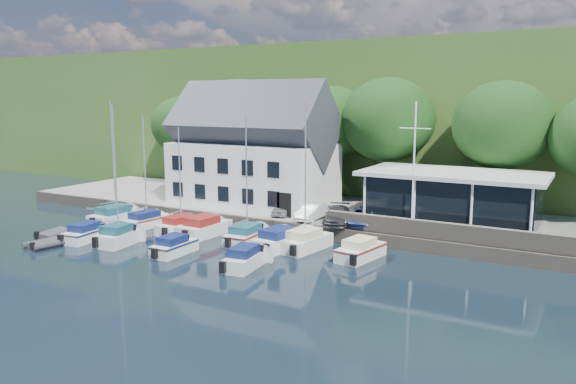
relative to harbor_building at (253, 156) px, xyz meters
The scene contains 33 objects.
ground 18.70m from the harbor_building, 67.01° to the right, with size 180.00×180.00×0.00m, color black.
quay 8.57m from the harbor_building, ahead, with size 60.00×13.00×1.00m, color gray.
quay_face 10.14m from the harbor_building, 38.16° to the right, with size 60.00×0.30×1.00m, color #6A6154.
hillside 46.11m from the harbor_building, 81.25° to the left, with size 160.00×75.00×16.00m, color #355720.
field_patch 56.60m from the harbor_building, 74.34° to the left, with size 50.00×30.00×0.30m, color #626A35.
harbor_building is the anchor object (origin of this frame).
club_pavilion 18.15m from the harbor_building, ahead, with size 13.20×7.20×4.10m, color black, non-canonical shape.
seawall 20.03m from the harbor_building, 15.03° to the right, with size 18.00×0.50×1.20m, color #6A6154.
gangway 13.23m from the harbor_building, 141.71° to the right, with size 1.20×6.00×1.40m, color silver, non-canonical shape.
car_silver 7.05m from the harbor_building, 33.64° to the right, with size 1.31×3.27×1.11m, color #B3B3B8.
car_white 9.46m from the harbor_building, 24.99° to the right, with size 1.34×3.83×1.26m, color silver.
car_dgrey 11.58m from the harbor_building, 21.75° to the right, with size 1.82×4.48×1.30m, color #2D2D32.
car_blue 13.10m from the harbor_building, 15.65° to the right, with size 1.58×3.99×1.37m, color navy.
flagpole 16.52m from the harbor_building, 14.16° to the right, with size 2.23×0.20×9.28m, color white, non-canonical shape.
tree_0 14.31m from the harbor_building, 155.24° to the left, with size 7.12×7.12×9.73m, color black, non-canonical shape.
tree_1 7.07m from the harbor_building, 134.11° to the left, with size 8.37×8.37×11.45m, color black, non-canonical shape.
tree_2 7.90m from the harbor_building, 51.66° to the left, with size 7.80×7.80×10.66m, color black, non-canonical shape.
tree_3 12.08m from the harbor_building, 27.22° to the left, with size 8.30×8.30×11.34m, color black, non-canonical shape.
tree_4 21.10m from the harbor_building, 15.55° to the left, with size 8.00×8.00×10.93m, color black, non-canonical shape.
boat_r1_0 12.15m from the harbor_building, 131.25° to the right, with size 2.21×6.79×9.48m, color silver, non-canonical shape.
boat_r1_1 10.13m from the harbor_building, 118.37° to the right, with size 1.77×6.19×8.25m, color silver, non-canonical shape.
boat_r1_2 9.05m from the harbor_building, 96.88° to the right, with size 1.83×6.04×8.52m, color silver, non-canonical shape.
boat_r1_3 10.06m from the harbor_building, 82.63° to the right, with size 2.25×6.50×1.57m, color silver, non-canonical shape.
boat_r1_4 10.64m from the harbor_building, 59.87° to the right, with size 2.04×5.90×8.71m, color silver, non-canonical shape.
boat_r1_5 13.31m from the harbor_building, 49.05° to the right, with size 2.12×6.09×1.56m, color silver, non-canonical shape.
boat_r1_6 13.12m from the harbor_building, 41.38° to the right, with size 2.15×6.27×9.27m, color silver, non-canonical shape.
boat_r1_7 17.33m from the harbor_building, 32.30° to the right, with size 1.84×5.70×1.45m, color silver, non-canonical shape.
boat_r2_0 16.03m from the harbor_building, 111.32° to the right, with size 1.80×5.71×1.37m, color silver, non-canonical shape.
boat_r2_1 14.33m from the harbor_building, 100.36° to the right, with size 2.05×5.07×9.26m, color silver, non-canonical shape.
boat_r2_2 15.07m from the harbor_building, 79.39° to the right, with size 1.66×5.02×1.35m, color silver, non-canonical shape.
boat_r2_3 17.21m from the harbor_building, 58.96° to the right, with size 1.68×5.47×1.41m, color silver, non-canonical shape.
dinghy_0 17.88m from the harbor_building, 119.73° to the right, with size 1.77×2.95×0.69m, color #323237, non-canonical shape.
dinghy_1 19.01m from the harbor_building, 111.07° to the right, with size 1.68×2.80×0.65m, color #323237, non-canonical shape.
Camera 1 is at (20.49, -26.01, 10.53)m, focal length 35.00 mm.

